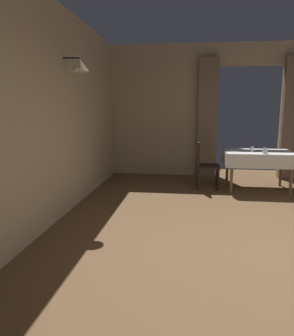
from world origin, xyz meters
TOP-DOWN VIEW (x-y plane):
  - wall_left at (-3.20, 0.00)m, footprint 0.49×8.40m
  - wall_back at (0.00, 4.18)m, footprint 6.40×0.27m
  - dining_table_mid at (0.01, 2.96)m, footprint 1.30×0.92m
  - chair_mid_left at (-1.02, 2.92)m, footprint 0.44×0.44m
  - glass_mid_a at (0.06, 2.66)m, footprint 0.08×0.08m
  - glass_mid_b at (-0.13, 2.89)m, footprint 0.07×0.07m
  - plate_mid_c at (-0.35, 3.20)m, footprint 0.24×0.24m
  - plate_mid_d at (-0.46, 2.90)m, footprint 0.20×0.20m

SIDE VIEW (x-z plane):
  - chair_mid_left at x=-1.02m, z-range 0.05..0.98m
  - dining_table_mid at x=0.01m, z-range 0.28..1.03m
  - plate_mid_c at x=-0.35m, z-range 0.75..0.76m
  - plate_mid_d at x=-0.46m, z-range 0.75..0.76m
  - glass_mid_b at x=-0.13m, z-range 0.75..0.84m
  - glass_mid_a at x=0.06m, z-range 0.75..0.85m
  - wall_left at x=-3.20m, z-range 0.01..3.01m
  - wall_back at x=0.00m, z-range 0.02..3.02m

